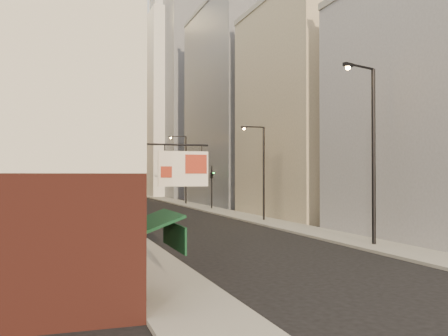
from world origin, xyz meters
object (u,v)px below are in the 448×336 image
at_px(clock_tower, 103,108).
at_px(streetlamp_mid, 261,167).
at_px(white_tower, 171,96).
at_px(traffic_light_left, 90,181).
at_px(streetlamp_far, 184,165).
at_px(streetlamp_near, 371,144).
at_px(traffic_light_right, 212,176).

distance_m(clock_tower, streetlamp_mid, 66.71).
distance_m(white_tower, traffic_light_left, 42.92).
bearing_deg(streetlamp_far, traffic_light_left, -123.42).
xyz_separation_m(streetlamp_far, traffic_light_left, (-12.94, -11.31, -1.93)).
height_order(streetlamp_near, streetlamp_mid, streetlamp_near).
bearing_deg(streetlamp_near, white_tower, 67.92).
bearing_deg(traffic_light_right, white_tower, -82.08).
xyz_separation_m(streetlamp_mid, streetlamp_far, (-0.22, 25.90, 0.64)).
bearing_deg(white_tower, streetlamp_far, -98.70).
bearing_deg(streetlamp_far, traffic_light_right, -71.50).
distance_m(streetlamp_mid, streetlamp_far, 25.90).
height_order(streetlamp_far, traffic_light_right, streetlamp_far).
bearing_deg(traffic_light_left, streetlamp_mid, 152.00).
relative_size(clock_tower, streetlamp_far, 4.87).
bearing_deg(streetlamp_mid, traffic_light_right, 89.69).
distance_m(streetlamp_near, traffic_light_right, 31.15).
bearing_deg(streetlamp_mid, traffic_light_left, 133.04).
height_order(streetlamp_mid, streetlamp_far, streetlamp_far).
height_order(streetlamp_near, traffic_light_left, streetlamp_near).
relative_size(clock_tower, traffic_light_right, 8.98).
relative_size(clock_tower, white_tower, 1.08).
height_order(clock_tower, white_tower, clock_tower).
xyz_separation_m(white_tower, streetlamp_far, (-3.85, -25.12, -13.34)).
distance_m(white_tower, traffic_light_right, 38.79).
bearing_deg(white_tower, streetlamp_mid, -94.07).
bearing_deg(traffic_light_left, streetlamp_far, -118.88).
xyz_separation_m(white_tower, traffic_light_left, (-16.78, -36.43, -15.27)).
xyz_separation_m(streetlamp_near, traffic_light_left, (-12.95, 30.37, -2.32)).
bearing_deg(clock_tower, streetlamp_mid, -83.53).
xyz_separation_m(streetlamp_mid, traffic_light_left, (-13.16, 14.59, -1.29)).
relative_size(streetlamp_far, traffic_light_right, 1.84).
height_order(clock_tower, streetlamp_mid, clock_tower).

